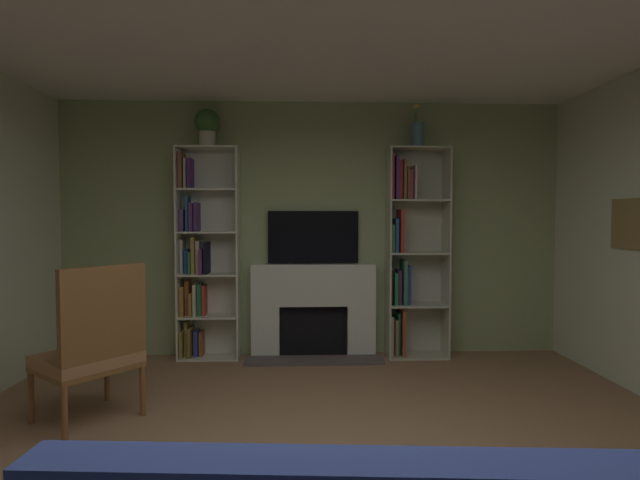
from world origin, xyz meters
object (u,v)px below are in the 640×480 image
(potted_plant, at_px, (207,125))
(armchair, at_px, (93,347))
(fireplace, at_px, (313,309))
(tv, at_px, (313,237))
(bookshelf_right, at_px, (408,253))
(vase_with_flowers, at_px, (418,134))
(bookshelf_left, at_px, (202,259))

(potted_plant, distance_m, armchair, 2.60)
(fireplace, height_order, potted_plant, potted_plant)
(tv, relative_size, bookshelf_right, 0.44)
(fireplace, bearing_deg, bookshelf_right, -1.35)
(bookshelf_right, bearing_deg, armchair, -147.80)
(tv, bearing_deg, potted_plant, -173.88)
(bookshelf_right, distance_m, vase_with_flowers, 1.28)
(tv, xyz_separation_m, bookshelf_right, (1.03, -0.10, -0.17))
(fireplace, distance_m, tv, 0.78)
(potted_plant, bearing_deg, bookshelf_right, 0.64)
(bookshelf_right, bearing_deg, potted_plant, -179.36)
(tv, xyz_separation_m, bookshelf_left, (-1.20, -0.07, -0.23))
(fireplace, relative_size, armchair, 1.24)
(tv, bearing_deg, bookshelf_right, -5.31)
(bookshelf_right, distance_m, armchair, 3.23)
(bookshelf_right, bearing_deg, bookshelf_left, 179.45)
(fireplace, height_order, bookshelf_right, bookshelf_right)
(armchair, bearing_deg, bookshelf_right, 32.20)
(fireplace, relative_size, potted_plant, 3.66)
(bookshelf_right, bearing_deg, vase_with_flowers, -15.77)
(tv, height_order, bookshelf_left, bookshelf_left)
(fireplace, bearing_deg, armchair, -134.00)
(fireplace, xyz_separation_m, armchair, (-1.66, -1.72, 0.05))
(bookshelf_left, xyz_separation_m, vase_with_flowers, (2.31, -0.05, 1.33))
(vase_with_flowers, distance_m, armchair, 3.73)
(fireplace, height_order, bookshelf_left, bookshelf_left)
(tv, bearing_deg, bookshelf_left, -176.44)
(potted_plant, bearing_deg, tv, 6.12)
(bookshelf_right, bearing_deg, fireplace, 178.65)
(potted_plant, bearing_deg, bookshelf_left, 149.57)
(tv, bearing_deg, armchair, -132.83)
(bookshelf_left, distance_m, armchair, 1.85)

